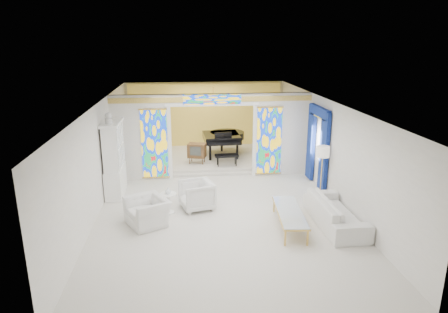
{
  "coord_description": "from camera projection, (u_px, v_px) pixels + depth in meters",
  "views": [
    {
      "loc": [
        -1.05,
        -11.72,
        4.78
      ],
      "look_at": [
        0.22,
        0.2,
        1.27
      ],
      "focal_mm": 32.0,
      "sensor_mm": 36.0,
      "label": 1
    }
  ],
  "objects": [
    {
      "name": "ceiling",
      "position": [
        217.0,
        102.0,
        11.79
      ],
      "size": [
        7.0,
        12.0,
        0.02
      ],
      "primitive_type": "cube",
      "color": "silver",
      "rests_on": "wall_back"
    },
    {
      "name": "partition_wall",
      "position": [
        212.0,
        132.0,
        14.07
      ],
      "size": [
        7.0,
        0.22,
        3.0
      ],
      "color": "silver",
      "rests_on": "floor"
    },
    {
      "name": "vase",
      "position": [
        168.0,
        191.0,
        11.28
      ],
      "size": [
        0.2,
        0.2,
        0.17
      ],
      "primitive_type": "imported",
      "rotation": [
        0.0,
        0.0,
        0.24
      ],
      "color": "white",
      "rests_on": "side_table"
    },
    {
      "name": "gold_curtain_back",
      "position": [
        206.0,
        116.0,
        17.82
      ],
      "size": [
        6.7,
        0.1,
        2.9
      ],
      "primitive_type": "cube",
      "color": "#E4C84F",
      "rests_on": "wall_back"
    },
    {
      "name": "china_cabinet",
      "position": [
        114.0,
        159.0,
        12.54
      ],
      "size": [
        0.56,
        1.46,
        2.72
      ],
      "color": "white",
      "rests_on": "floor"
    },
    {
      "name": "stained_glass_transom",
      "position": [
        212.0,
        99.0,
        13.64
      ],
      "size": [
        2.0,
        0.04,
        0.34
      ],
      "primitive_type": "cube",
      "color": "gold",
      "rests_on": "partition_wall"
    },
    {
      "name": "blue_drapes",
      "position": [
        318.0,
        140.0,
        13.2
      ],
      "size": [
        0.14,
        1.85,
        2.65
      ],
      "color": "navy",
      "rests_on": "wall_right"
    },
    {
      "name": "armchair_right",
      "position": [
        197.0,
        195.0,
        11.65
      ],
      "size": [
        1.12,
        1.1,
        0.84
      ],
      "primitive_type": "imported",
      "rotation": [
        0.0,
        0.0,
        -1.31
      ],
      "color": "white",
      "rests_on": "floor"
    },
    {
      "name": "wall_front",
      "position": [
        251.0,
        250.0,
        6.49
      ],
      "size": [
        7.0,
        0.02,
        3.0
      ],
      "primitive_type": "cube",
      "color": "silver",
      "rests_on": "floor"
    },
    {
      "name": "floor",
      "position": [
        218.0,
        197.0,
        12.63
      ],
      "size": [
        12.0,
        12.0,
        0.0
      ],
      "primitive_type": "plane",
      "color": "beige",
      "rests_on": "ground"
    },
    {
      "name": "armchair_left",
      "position": [
        148.0,
        211.0,
        10.69
      ],
      "size": [
        1.38,
        1.43,
        0.72
      ],
      "primitive_type": "imported",
      "rotation": [
        0.0,
        0.0,
        -1.08
      ],
      "color": "silver",
      "rests_on": "floor"
    },
    {
      "name": "side_table",
      "position": [
        168.0,
        200.0,
        11.36
      ],
      "size": [
        0.62,
        0.62,
        0.59
      ],
      "rotation": [
        0.0,
        0.0,
        0.39
      ],
      "color": "white",
      "rests_on": "floor"
    },
    {
      "name": "alcove_platform",
      "position": [
        209.0,
        158.0,
        16.52
      ],
      "size": [
        6.8,
        3.8,
        0.18
      ],
      "primitive_type": "cube",
      "color": "beige",
      "rests_on": "floor"
    },
    {
      "name": "tv_console",
      "position": [
        197.0,
        150.0,
        15.36
      ],
      "size": [
        0.77,
        0.62,
        0.77
      ],
      "rotation": [
        0.0,
        0.0,
        -0.28
      ],
      "color": "brown",
      "rests_on": "alcove_platform"
    },
    {
      "name": "wall_back",
      "position": [
        205.0,
        116.0,
        17.94
      ],
      "size": [
        7.0,
        0.02,
        3.0
      ],
      "primitive_type": "cube",
      "color": "silver",
      "rests_on": "floor"
    },
    {
      "name": "sofa",
      "position": [
        335.0,
        212.0,
        10.65
      ],
      "size": [
        1.01,
        2.52,
        0.73
      ],
      "primitive_type": "imported",
      "rotation": [
        0.0,
        0.0,
        1.58
      ],
      "color": "white",
      "rests_on": "floor"
    },
    {
      "name": "floor_lamp",
      "position": [
        323.0,
        154.0,
        12.19
      ],
      "size": [
        0.45,
        0.45,
        1.67
      ],
      "rotation": [
        0.0,
        0.0,
        -0.12
      ],
      "color": "gold",
      "rests_on": "floor"
    },
    {
      "name": "grand_piano",
      "position": [
        224.0,
        137.0,
        16.49
      ],
      "size": [
        1.76,
        2.76,
        1.09
      ],
      "rotation": [
        0.0,
        0.0,
        0.04
      ],
      "color": "black",
      "rests_on": "alcove_platform"
    },
    {
      "name": "coffee_table",
      "position": [
        290.0,
        212.0,
        10.47
      ],
      "size": [
        0.84,
        2.17,
        0.47
      ],
      "rotation": [
        0.0,
        0.0,
        -0.09
      ],
      "color": "white",
      "rests_on": "floor"
    },
    {
      "name": "chandelier",
      "position": [
        213.0,
        99.0,
        15.75
      ],
      "size": [
        0.48,
        0.48,
        0.3
      ],
      "primitive_type": "cylinder",
      "color": "gold",
      "rests_on": "ceiling"
    },
    {
      "name": "stained_glass_left",
      "position": [
        154.0,
        144.0,
        13.86
      ],
      "size": [
        0.9,
        0.04,
        2.4
      ],
      "primitive_type": "cube",
      "color": "gold",
      "rests_on": "partition_wall"
    },
    {
      "name": "wall_right",
      "position": [
        328.0,
        148.0,
        12.57
      ],
      "size": [
        0.02,
        12.0,
        3.0
      ],
      "primitive_type": "cube",
      "color": "silver",
      "rests_on": "floor"
    },
    {
      "name": "stained_glass_right",
      "position": [
        269.0,
        141.0,
        14.28
      ],
      "size": [
        0.9,
        0.04,
        2.4
      ],
      "primitive_type": "cube",
      "color": "gold",
      "rests_on": "partition_wall"
    },
    {
      "name": "wall_left",
      "position": [
        100.0,
        155.0,
        11.85
      ],
      "size": [
        0.02,
        12.0,
        3.0
      ],
      "primitive_type": "cube",
      "color": "silver",
      "rests_on": "floor"
    }
  ]
}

